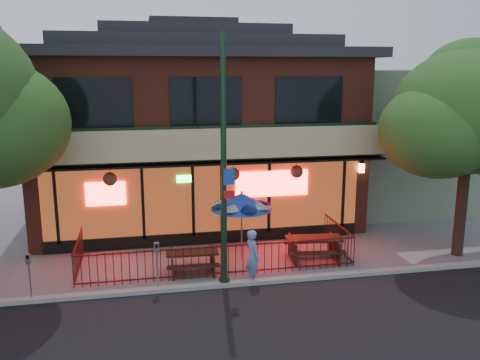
% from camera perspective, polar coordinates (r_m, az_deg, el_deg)
% --- Properties ---
extents(ground, '(80.00, 80.00, 0.00)m').
position_cam_1_polar(ground, '(15.21, -2.01, -11.08)').
color(ground, gray).
rests_on(ground, ground).
extents(curb, '(80.00, 0.25, 0.12)m').
position_cam_1_polar(curb, '(14.74, -1.69, -11.63)').
color(curb, '#999993').
rests_on(curb, ground).
extents(restaurant_building, '(12.96, 9.49, 8.05)m').
position_cam_1_polar(restaurant_building, '(21.10, -5.20, 7.08)').
color(restaurant_building, maroon).
rests_on(restaurant_building, ground).
extents(neighbor_building, '(6.00, 7.00, 6.00)m').
position_cam_1_polar(neighbor_building, '(24.41, 16.27, 4.70)').
color(neighbor_building, slate).
rests_on(neighbor_building, ground).
extents(patio_fence, '(8.44, 2.62, 1.00)m').
position_cam_1_polar(patio_fence, '(15.44, -2.32, -8.20)').
color(patio_fence, '#4F1011').
rests_on(patio_fence, ground).
extents(street_light, '(0.43, 0.32, 7.00)m').
position_cam_1_polar(street_light, '(13.87, -1.83, 0.27)').
color(street_light, '#16321F').
rests_on(street_light, ground).
extents(street_tree_right, '(4.80, 4.80, 7.02)m').
position_cam_1_polar(street_tree_right, '(17.67, 24.47, 7.72)').
color(street_tree_right, '#332119').
rests_on(street_tree_right, ground).
extents(picnic_table_left, '(1.62, 1.27, 0.67)m').
position_cam_1_polar(picnic_table_left, '(15.60, -5.37, -8.78)').
color(picnic_table_left, '#351A13').
rests_on(picnic_table_left, ground).
extents(picnic_table_right, '(1.90, 1.53, 0.76)m').
position_cam_1_polar(picnic_table_right, '(16.65, 8.29, -7.26)').
color(picnic_table_right, '#361D13').
rests_on(picnic_table_right, ground).
extents(patio_umbrella, '(2.00, 1.99, 2.28)m').
position_cam_1_polar(patio_umbrella, '(16.14, 0.19, -2.37)').
color(patio_umbrella, gray).
rests_on(patio_umbrella, ground).
extents(pedestrian, '(0.52, 0.66, 1.58)m').
position_cam_1_polar(pedestrian, '(14.74, 1.42, -8.56)').
color(pedestrian, '#6586CA').
rests_on(pedestrian, ground).
extents(parking_meter_near, '(0.15, 0.13, 1.41)m').
position_cam_1_polar(parking_meter_near, '(14.33, -9.31, -8.66)').
color(parking_meter_near, '#92949A').
rests_on(parking_meter_near, ground).
extents(parking_meter_far, '(0.13, 0.12, 1.33)m').
position_cam_1_polar(parking_meter_far, '(14.62, -22.60, -9.25)').
color(parking_meter_far, gray).
rests_on(parking_meter_far, ground).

